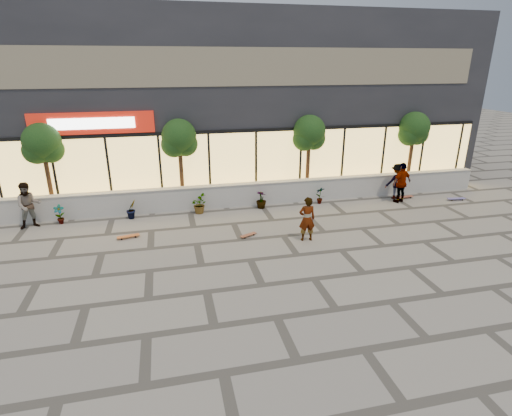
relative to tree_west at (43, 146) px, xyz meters
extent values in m
plane|color=gray|center=(9.00, -7.70, -2.99)|extent=(80.00, 80.00, 0.00)
cube|color=beige|center=(9.00, -0.70, -2.49)|extent=(22.00, 0.35, 1.00)
cube|color=#B2AFA8|center=(9.00, -0.70, -1.97)|extent=(22.00, 0.42, 0.04)
cube|color=#242529|center=(9.00, 4.80, 1.26)|extent=(24.00, 9.00, 8.50)
cube|color=#F7C862|center=(9.00, 0.28, -1.29)|extent=(23.04, 0.05, 3.00)
cube|color=black|center=(9.00, 0.25, 0.26)|extent=(23.04, 0.08, 0.15)
cube|color=#A8180C|center=(2.00, 0.23, 0.81)|extent=(5.00, 0.10, 0.90)
cube|color=white|center=(2.00, 0.16, 0.81)|extent=(3.40, 0.06, 0.45)
cube|color=brown|center=(9.00, 0.28, 3.01)|extent=(21.60, 0.05, 1.60)
imported|color=#113614|center=(0.50, -1.25, -2.58)|extent=(0.43, 0.29, 0.81)
imported|color=#113614|center=(3.30, -1.25, -2.58)|extent=(0.57, 0.57, 0.81)
imported|color=#113614|center=(6.10, -1.25, -2.58)|extent=(0.68, 0.77, 0.81)
imported|color=#113614|center=(8.90, -1.25, -2.58)|extent=(0.64, 0.64, 0.81)
imported|color=#113614|center=(11.70, -1.25, -2.58)|extent=(0.46, 0.35, 0.81)
cylinder|color=#4C2B1B|center=(0.00, 0.00, -1.37)|extent=(0.18, 0.18, 3.24)
sphere|color=#113614|center=(0.00, 0.00, 0.18)|extent=(1.50, 1.50, 1.50)
sphere|color=#113614|center=(-0.25, -0.05, -0.18)|extent=(1.10, 1.10, 1.10)
sphere|color=#113614|center=(0.25, 0.05, -0.18)|extent=(1.10, 1.10, 1.10)
cylinder|color=#4C2B1B|center=(5.50, 0.00, -1.37)|extent=(0.18, 0.18, 3.24)
sphere|color=#113614|center=(5.50, 0.00, 0.18)|extent=(1.50, 1.50, 1.50)
sphere|color=#113614|center=(5.25, -0.05, -0.18)|extent=(1.10, 1.10, 1.10)
sphere|color=#113614|center=(5.75, 0.05, -0.18)|extent=(1.10, 1.10, 1.10)
cylinder|color=#4C2B1B|center=(11.50, 0.00, -1.37)|extent=(0.18, 0.18, 3.24)
sphere|color=#113614|center=(11.50, 0.00, 0.18)|extent=(1.50, 1.50, 1.50)
sphere|color=#113614|center=(11.25, -0.05, -0.18)|extent=(1.10, 1.10, 1.10)
sphere|color=#113614|center=(11.75, 0.05, -0.18)|extent=(1.10, 1.10, 1.10)
cylinder|color=#4C2B1B|center=(17.00, 0.00, -1.37)|extent=(0.18, 0.18, 3.24)
sphere|color=#113614|center=(17.00, 0.00, 0.18)|extent=(1.50, 1.50, 1.50)
sphere|color=#113614|center=(16.75, -0.05, -0.18)|extent=(1.10, 1.10, 1.10)
sphere|color=#113614|center=(17.25, 0.05, -0.18)|extent=(1.10, 1.10, 1.10)
imported|color=white|center=(9.71, -4.97, -2.15)|extent=(0.64, 0.44, 1.67)
imported|color=tan|center=(-0.50, -1.40, -2.05)|extent=(1.07, 0.94, 1.86)
imported|color=silver|center=(15.42, -1.92, -2.04)|extent=(1.20, 0.77, 1.90)
imported|color=#8E3819|center=(15.50, -1.40, -2.13)|extent=(1.14, 0.70, 1.71)
cube|color=brown|center=(7.69, -4.19, -2.91)|extent=(0.70, 0.47, 0.02)
cylinder|color=black|center=(7.85, -4.04, -2.96)|extent=(0.06, 0.05, 0.05)
cylinder|color=black|center=(7.91, -4.15, -2.96)|extent=(0.06, 0.05, 0.05)
cylinder|color=black|center=(7.47, -4.23, -2.96)|extent=(0.06, 0.05, 0.05)
cylinder|color=black|center=(7.52, -4.34, -2.96)|extent=(0.06, 0.05, 0.05)
cube|color=#BB5823|center=(3.28, -3.34, -2.90)|extent=(0.84, 0.37, 0.02)
cylinder|color=black|center=(3.51, -3.21, -2.96)|extent=(0.06, 0.04, 0.06)
cylinder|color=black|center=(3.54, -3.36, -2.96)|extent=(0.06, 0.04, 0.06)
cylinder|color=black|center=(3.02, -3.31, -2.96)|extent=(0.06, 0.04, 0.06)
cylinder|color=black|center=(3.05, -3.46, -2.96)|extent=(0.06, 0.04, 0.06)
cube|color=brown|center=(16.00, -1.50, -2.89)|extent=(0.85, 0.29, 0.02)
cylinder|color=black|center=(16.25, -1.40, -2.96)|extent=(0.06, 0.04, 0.06)
cylinder|color=black|center=(16.26, -1.55, -2.96)|extent=(0.06, 0.04, 0.06)
cylinder|color=black|center=(15.74, -1.45, -2.96)|extent=(0.06, 0.04, 0.06)
cylinder|color=black|center=(15.75, -1.60, -2.96)|extent=(0.06, 0.04, 0.06)
cube|color=#574F92|center=(18.22, -2.28, -2.89)|extent=(0.88, 0.32, 0.02)
cylinder|color=black|center=(18.49, -2.23, -2.95)|extent=(0.07, 0.04, 0.06)
cylinder|color=black|center=(18.47, -2.39, -2.95)|extent=(0.07, 0.04, 0.06)
cylinder|color=black|center=(17.96, -2.18, -2.95)|extent=(0.07, 0.04, 0.06)
cylinder|color=black|center=(17.95, -2.33, -2.95)|extent=(0.07, 0.04, 0.06)
camera|label=1|loc=(4.90, -17.68, 3.22)|focal=28.00mm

